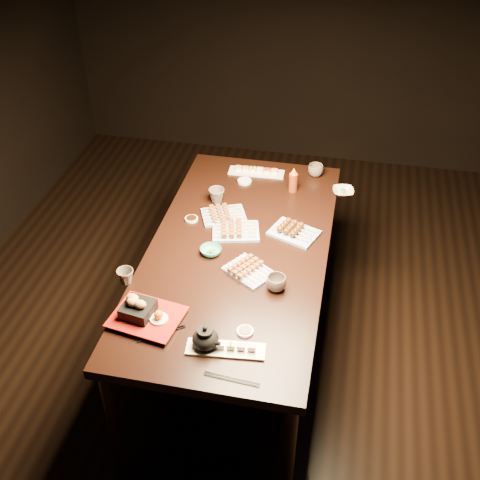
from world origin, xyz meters
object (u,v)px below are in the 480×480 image
teacup_mid_right (276,283)px  condiment_bottle (293,180)px  dining_table (238,303)px  teapot (205,337)px  teacup_near_left (125,276)px  yakitori_plate_center (236,228)px  sushi_platter_far (256,170)px  sushi_platter_near (226,347)px  tempura_tray (146,311)px  teacup_far_right (316,170)px  yakitori_plate_left (224,212)px  yakitori_plate_right (248,268)px  edamame_bowl_cream (343,192)px  teacup_far_left (217,196)px  edamame_bowl_green (211,251)px

teacup_mid_right → condiment_bottle: bearing=92.4°
dining_table → teapot: bearing=-77.4°
teacup_near_left → yakitori_plate_center: bearing=48.9°
teapot → teacup_near_left: bearing=168.4°
sushi_platter_far → teapot: size_ratio=2.50×
sushi_platter_near → teacup_mid_right: size_ratio=3.54×
tempura_tray → teacup_far_right: tempura_tray is taller
teacup_far_right → tempura_tray: bearing=-113.6°
yakitori_plate_center → yakitori_plate_left: (-0.09, 0.13, -0.00)m
teacup_mid_right → yakitori_plate_right: bearing=149.2°
yakitori_plate_right → yakitori_plate_left: 0.49m
sushi_platter_near → teacup_far_right: 1.48m
yakitori_plate_center → edamame_bowl_cream: (0.53, 0.49, -0.02)m
yakitori_plate_right → yakitori_plate_left: bearing=150.8°
edamame_bowl_cream → yakitori_plate_right: bearing=-116.7°
teacup_near_left → teacup_far_left: (0.26, 0.75, 0.00)m
sushi_platter_far → yakitori_plate_right: (0.13, -0.92, 0.01)m
teacup_far_right → yakitori_plate_center: bearing=-117.9°
edamame_bowl_green → teacup_near_left: size_ratio=1.35×
teacup_far_left → edamame_bowl_cream: bearing=18.1°
dining_table → sushi_platter_near: size_ratio=5.45×
yakitori_plate_right → teacup_mid_right: size_ratio=2.33×
yakitori_plate_right → teacup_far_right: teacup_far_right is taller
teacup_mid_right → yakitori_plate_center: bearing=125.0°
sushi_platter_far → yakitori_plate_center: (0.00, -0.61, 0.01)m
edamame_bowl_cream → teacup_far_left: size_ratio=1.35×
yakitori_plate_right → tempura_tray: 0.55m
yakitori_plate_left → teacup_far_right: (0.44, 0.53, 0.01)m
dining_table → teacup_near_left: teacup_near_left is taller
yakitori_plate_left → edamame_bowl_cream: size_ratio=1.93×
dining_table → sushi_platter_near: 0.79m
dining_table → teacup_far_left: 0.61m
dining_table → tempura_tray: size_ratio=6.00×
sushi_platter_far → teacup_mid_right: (0.28, -1.00, 0.02)m
tempura_tray → teacup_far_left: 0.97m
teacup_near_left → teapot: bearing=-34.0°
edamame_bowl_cream → teacup_mid_right: teacup_mid_right is taller
teacup_mid_right → condiment_bottle: (-0.04, 0.86, 0.04)m
sushi_platter_near → teacup_far_right: size_ratio=3.67×
sushi_platter_near → tempura_tray: size_ratio=1.10×
sushi_platter_far → yakitori_plate_left: size_ratio=1.45×
dining_table → teacup_far_right: teacup_far_right is taller
dining_table → tempura_tray: (-0.29, -0.57, 0.43)m
sushi_platter_near → edamame_bowl_cream: size_ratio=2.77×
teacup_near_left → teapot: (0.47, -0.32, 0.02)m
edamame_bowl_green → teapot: (0.13, -0.61, 0.04)m
sushi_platter_far → yakitori_plate_center: yakitori_plate_center is taller
teapot → dining_table: bearing=112.6°
edamame_bowl_cream → yakitori_plate_center: bearing=-137.0°
teapot → condiment_bottle: size_ratio=0.88×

